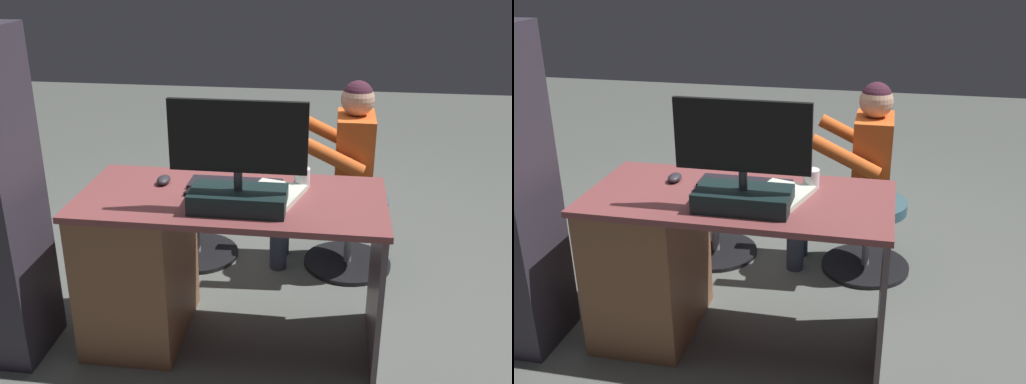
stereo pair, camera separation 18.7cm
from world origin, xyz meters
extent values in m
plane|color=#585C57|center=(0.00, 0.00, 0.00)|extent=(10.00, 10.00, 0.00)
cube|color=brown|center=(0.00, 0.41, 0.72)|extent=(1.34, 0.63, 0.03)
cube|color=brown|center=(0.45, 0.41, 0.36)|extent=(0.43, 0.58, 0.71)
cube|color=#56464C|center=(-0.65, 0.41, 0.36)|extent=(0.02, 0.57, 0.71)
cube|color=black|center=(-0.05, 0.54, 0.78)|extent=(0.40, 0.21, 0.08)
cylinder|color=#333338|center=(-0.05, 0.54, 0.86)|extent=(0.04, 0.04, 0.08)
cube|color=black|center=(-0.05, 0.54, 1.05)|extent=(0.56, 0.02, 0.29)
cube|color=black|center=(-0.05, 0.52, 1.05)|extent=(0.51, 0.00, 0.26)
cube|color=black|center=(0.00, 0.29, 0.75)|extent=(0.42, 0.14, 0.02)
ellipsoid|color=#2B282F|center=(0.33, 0.30, 0.76)|extent=(0.06, 0.10, 0.04)
cylinder|color=white|center=(-0.30, 0.25, 0.78)|extent=(0.07, 0.07, 0.09)
cube|color=black|center=(0.17, 0.37, 0.75)|extent=(0.07, 0.16, 0.02)
cube|color=silver|center=(-0.18, 0.41, 0.75)|extent=(0.29, 0.35, 0.02)
cylinder|color=black|center=(0.36, -0.38, 0.01)|extent=(0.50, 0.50, 0.03)
cylinder|color=gray|center=(0.36, -0.38, 0.20)|extent=(0.04, 0.04, 0.34)
cylinder|color=maroon|center=(0.36, -0.38, 0.40)|extent=(0.43, 0.43, 0.06)
ellipsoid|color=tan|center=(0.36, -0.38, 0.52)|extent=(0.17, 0.14, 0.18)
sphere|color=tan|center=(0.36, -0.38, 0.66)|extent=(0.14, 0.14, 0.14)
sphere|color=beige|center=(0.36, -0.44, 0.65)|extent=(0.05, 0.05, 0.05)
sphere|color=tan|center=(0.31, -0.38, 0.72)|extent=(0.06, 0.06, 0.06)
sphere|color=tan|center=(0.41, -0.38, 0.72)|extent=(0.06, 0.06, 0.06)
cylinder|color=tan|center=(0.28, -0.41, 0.55)|extent=(0.05, 0.13, 0.09)
cylinder|color=tan|center=(0.44, -0.41, 0.55)|extent=(0.05, 0.13, 0.09)
cylinder|color=tan|center=(0.32, -0.47, 0.46)|extent=(0.06, 0.11, 0.06)
cylinder|color=tan|center=(0.40, -0.47, 0.46)|extent=(0.06, 0.11, 0.06)
cylinder|color=black|center=(-0.55, -0.38, 0.01)|extent=(0.51, 0.51, 0.03)
cylinder|color=gray|center=(-0.55, -0.38, 0.20)|extent=(0.04, 0.04, 0.34)
cylinder|color=#345A6A|center=(-0.55, -0.38, 0.40)|extent=(0.42, 0.42, 0.06)
cube|color=orange|center=(-0.55, -0.38, 0.67)|extent=(0.20, 0.32, 0.48)
sphere|color=tan|center=(-0.55, -0.38, 1.00)|extent=(0.18, 0.18, 0.18)
sphere|color=#421E2D|center=(-0.55, -0.38, 1.01)|extent=(0.16, 0.16, 0.16)
cylinder|color=orange|center=(-0.41, -0.18, 0.74)|extent=(0.38, 0.08, 0.23)
cylinder|color=orange|center=(-0.41, -0.58, 0.74)|extent=(0.38, 0.08, 0.23)
cylinder|color=#33394B|center=(-0.35, -0.29, 0.45)|extent=(0.40, 0.11, 0.11)
cylinder|color=#33394B|center=(-0.14, -0.29, 0.21)|extent=(0.10, 0.10, 0.43)
cylinder|color=#33394B|center=(-0.35, -0.47, 0.45)|extent=(0.40, 0.11, 0.11)
cylinder|color=#33394B|center=(-0.15, -0.47, 0.21)|extent=(0.10, 0.10, 0.43)
camera|label=1|loc=(-0.43, 2.74, 1.74)|focal=41.57mm
camera|label=2|loc=(-0.61, 2.71, 1.74)|focal=41.57mm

